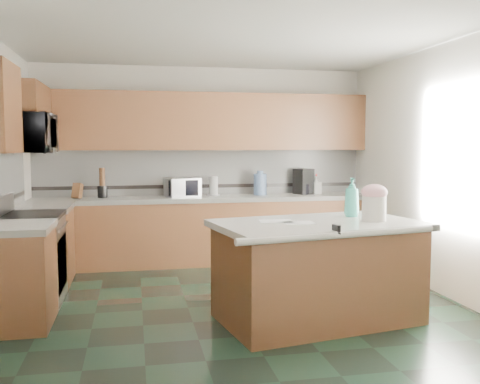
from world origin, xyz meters
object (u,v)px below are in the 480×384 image
object	(u,v)px
treat_jar	(374,208)
toaster_oven	(182,187)
island_top	(318,225)
soap_bottle_island	(352,197)
island_base	(317,274)
knife_block	(77,191)
coffee_maker	(303,181)

from	to	relation	value
treat_jar	toaster_oven	distance (m)	3.10
island_top	soap_bottle_island	distance (m)	0.57
island_top	toaster_oven	bearing A→B (deg)	100.22
island_base	knife_block	distance (m)	3.61
island_base	island_top	bearing A→B (deg)	0.00
treat_jar	coffee_maker	bearing A→B (deg)	73.72
treat_jar	knife_block	xyz separation A→B (m)	(-2.90, 2.70, -0.02)
knife_block	coffee_maker	size ratio (longest dim) A/B	0.55
soap_bottle_island	knife_block	distance (m)	3.69
island_base	soap_bottle_island	bearing A→B (deg)	21.47
soap_bottle_island	knife_block	bearing A→B (deg)	147.46
island_top	treat_jar	distance (m)	0.55
island_top	knife_block	distance (m)	3.57
toaster_oven	treat_jar	bearing A→B (deg)	-78.97
island_base	island_top	world-z (taller)	island_top
knife_block	island_top	bearing A→B (deg)	-25.63
treat_jar	toaster_oven	bearing A→B (deg)	107.50
island_top	knife_block	bearing A→B (deg)	121.44
island_base	soap_bottle_island	size ratio (longest dim) A/B	4.58
island_top	coffee_maker	size ratio (longest dim) A/B	5.10
island_base	toaster_oven	distance (m)	2.90
toaster_oven	coffee_maker	bearing A→B (deg)	-17.42
island_base	soap_bottle_island	distance (m)	0.86
coffee_maker	island_base	bearing A→B (deg)	-126.06
soap_bottle_island	island_base	bearing A→B (deg)	-140.51
soap_bottle_island	coffee_maker	xyz separation A→B (m)	(0.29, 2.41, -0.01)
island_base	soap_bottle_island	xyz separation A→B (m)	(0.44, 0.28, 0.68)
toaster_oven	soap_bottle_island	bearing A→B (deg)	-77.17
knife_block	toaster_oven	world-z (taller)	toaster_oven
coffee_maker	island_top	bearing A→B (deg)	-126.06
island_base	toaster_oven	bearing A→B (deg)	100.22
knife_block	coffee_maker	bearing A→B (deg)	23.04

